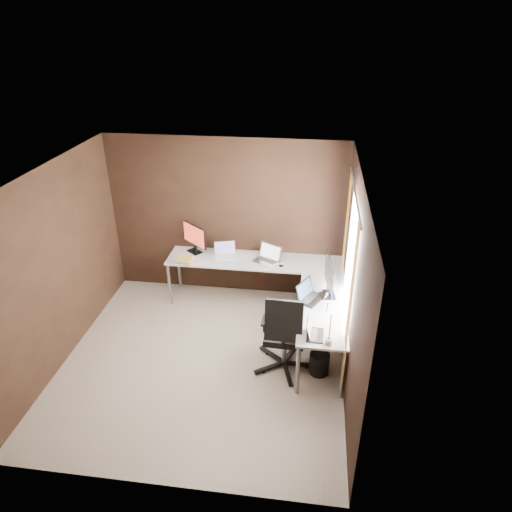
{
  "coord_description": "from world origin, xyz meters",
  "views": [
    {
      "loc": [
        1.29,
        -4.49,
        4.04
      ],
      "look_at": [
        0.57,
        0.95,
        1.09
      ],
      "focal_mm": 32.0,
      "sensor_mm": 36.0,
      "label": 1
    }
  ],
  "objects_px": {
    "monitor_left": "(194,237)",
    "laptop_black_big": "(308,295)",
    "laptop_black_small": "(313,332)",
    "book_stack": "(185,260)",
    "laptop_white": "(225,253)",
    "laptop_silver": "(268,258)",
    "desk_lamp": "(325,311)",
    "monitor_right": "(329,276)",
    "drawer_pedestal": "(316,301)",
    "wastebasket": "(319,363)",
    "office_chair": "(284,347)"
  },
  "relations": [
    {
      "from": "drawer_pedestal",
      "to": "monitor_right",
      "type": "height_order",
      "value": "monitor_right"
    },
    {
      "from": "laptop_black_big",
      "to": "wastebasket",
      "type": "height_order",
      "value": "laptop_black_big"
    },
    {
      "from": "drawer_pedestal",
      "to": "desk_lamp",
      "type": "distance_m",
      "value": 1.66
    },
    {
      "from": "monitor_right",
      "to": "drawer_pedestal",
      "type": "bearing_deg",
      "value": 9.02
    },
    {
      "from": "drawer_pedestal",
      "to": "wastebasket",
      "type": "relative_size",
      "value": 2.08
    },
    {
      "from": "desk_lamp",
      "to": "office_chair",
      "type": "xyz_separation_m",
      "value": [
        -0.45,
        0.3,
        -0.79
      ]
    },
    {
      "from": "drawer_pedestal",
      "to": "office_chair",
      "type": "distance_m",
      "value": 1.2
    },
    {
      "from": "drawer_pedestal",
      "to": "laptop_white",
      "type": "xyz_separation_m",
      "value": [
        -1.42,
        0.41,
        0.48
      ]
    },
    {
      "from": "laptop_silver",
      "to": "laptop_black_small",
      "type": "distance_m",
      "value": 1.86
    },
    {
      "from": "drawer_pedestal",
      "to": "office_chair",
      "type": "xyz_separation_m",
      "value": [
        -0.38,
        -1.14,
        0.03
      ]
    },
    {
      "from": "desk_lamp",
      "to": "drawer_pedestal",
      "type": "bearing_deg",
      "value": 77.95
    },
    {
      "from": "laptop_white",
      "to": "desk_lamp",
      "type": "distance_m",
      "value": 2.4
    },
    {
      "from": "laptop_black_small",
      "to": "book_stack",
      "type": "bearing_deg",
      "value": 53.61
    },
    {
      "from": "laptop_black_small",
      "to": "office_chair",
      "type": "bearing_deg",
      "value": 56.36
    },
    {
      "from": "laptop_silver",
      "to": "office_chair",
      "type": "bearing_deg",
      "value": -47.23
    },
    {
      "from": "laptop_white",
      "to": "laptop_black_big",
      "type": "relative_size",
      "value": 0.83
    },
    {
      "from": "laptop_black_big",
      "to": "desk_lamp",
      "type": "bearing_deg",
      "value": -138.71
    },
    {
      "from": "laptop_black_big",
      "to": "desk_lamp",
      "type": "height_order",
      "value": "desk_lamp"
    },
    {
      "from": "desk_lamp",
      "to": "wastebasket",
      "type": "height_order",
      "value": "desk_lamp"
    },
    {
      "from": "book_stack",
      "to": "desk_lamp",
      "type": "height_order",
      "value": "desk_lamp"
    },
    {
      "from": "laptop_silver",
      "to": "wastebasket",
      "type": "xyz_separation_m",
      "value": [
        0.82,
        -1.51,
        -0.64
      ]
    },
    {
      "from": "monitor_left",
      "to": "laptop_black_big",
      "type": "height_order",
      "value": "monitor_left"
    },
    {
      "from": "monitor_left",
      "to": "laptop_silver",
      "type": "relative_size",
      "value": 1.0
    },
    {
      "from": "monitor_left",
      "to": "laptop_black_small",
      "type": "xyz_separation_m",
      "value": [
        1.86,
        -1.87,
        -0.21
      ]
    },
    {
      "from": "drawer_pedestal",
      "to": "laptop_black_big",
      "type": "distance_m",
      "value": 0.78
    },
    {
      "from": "monitor_right",
      "to": "laptop_black_big",
      "type": "bearing_deg",
      "value": 108.55
    },
    {
      "from": "monitor_right",
      "to": "desk_lamp",
      "type": "xyz_separation_m",
      "value": [
        -0.06,
        -0.95,
        0.1
      ]
    },
    {
      "from": "laptop_white",
      "to": "laptop_black_big",
      "type": "height_order",
      "value": "laptop_black_big"
    },
    {
      "from": "laptop_silver",
      "to": "monitor_left",
      "type": "bearing_deg",
      "value": -158.84
    },
    {
      "from": "laptop_black_small",
      "to": "monitor_right",
      "type": "bearing_deg",
      "value": -9.6
    },
    {
      "from": "monitor_right",
      "to": "monitor_left",
      "type": "bearing_deg",
      "value": 57.94
    },
    {
      "from": "monitor_left",
      "to": "monitor_right",
      "type": "xyz_separation_m",
      "value": [
        2.04,
        -0.98,
        0.04
      ]
    },
    {
      "from": "monitor_left",
      "to": "laptop_silver",
      "type": "bearing_deg",
      "value": 31.21
    },
    {
      "from": "monitor_left",
      "to": "laptop_black_big",
      "type": "bearing_deg",
      "value": 7.08
    },
    {
      "from": "laptop_silver",
      "to": "laptop_black_small",
      "type": "height_order",
      "value": "laptop_silver"
    },
    {
      "from": "monitor_right",
      "to": "book_stack",
      "type": "bearing_deg",
      "value": 66.83
    },
    {
      "from": "monitor_left",
      "to": "book_stack",
      "type": "relative_size",
      "value": 1.68
    },
    {
      "from": "monitor_right",
      "to": "laptop_silver",
      "type": "distance_m",
      "value": 1.24
    },
    {
      "from": "laptop_white",
      "to": "laptop_silver",
      "type": "height_order",
      "value": "laptop_silver"
    },
    {
      "from": "laptop_black_small",
      "to": "book_stack",
      "type": "relative_size",
      "value": 1.06
    },
    {
      "from": "laptop_white",
      "to": "wastebasket",
      "type": "bearing_deg",
      "value": -61.86
    },
    {
      "from": "laptop_silver",
      "to": "laptop_black_big",
      "type": "relative_size",
      "value": 1.03
    },
    {
      "from": "monitor_right",
      "to": "laptop_silver",
      "type": "xyz_separation_m",
      "value": [
        -0.89,
        0.83,
        -0.24
      ]
    },
    {
      "from": "laptop_white",
      "to": "drawer_pedestal",
      "type": "bearing_deg",
      "value": -31.39
    },
    {
      "from": "monitor_right",
      "to": "laptop_white",
      "type": "distance_m",
      "value": 1.81
    },
    {
      "from": "monitor_left",
      "to": "laptop_black_big",
      "type": "relative_size",
      "value": 1.03
    },
    {
      "from": "laptop_white",
      "to": "laptop_silver",
      "type": "relative_size",
      "value": 0.8
    },
    {
      "from": "laptop_white",
      "to": "monitor_left",
      "type": "bearing_deg",
      "value": 155.45
    },
    {
      "from": "laptop_black_big",
      "to": "wastebasket",
      "type": "bearing_deg",
      "value": -133.14
    },
    {
      "from": "book_stack",
      "to": "wastebasket",
      "type": "height_order",
      "value": "book_stack"
    }
  ]
}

